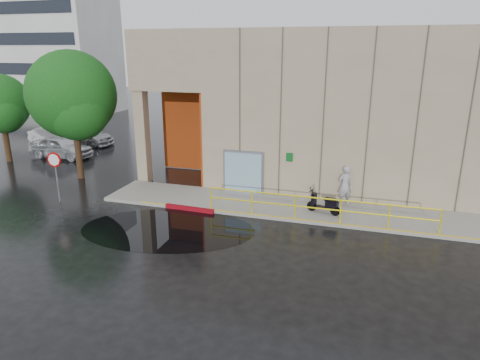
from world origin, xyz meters
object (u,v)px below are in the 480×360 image
object	(u,v)px
scooter	(324,199)
car_c	(80,135)
car_a	(61,147)
red_curb	(190,209)
person	(345,185)
car_b	(55,136)
stop_sign	(55,166)
tree_near	(73,99)
tree_far	(1,106)

from	to	relation	value
scooter	car_c	size ratio (longest dim) A/B	0.30
car_a	car_c	bearing A→B (deg)	20.38
red_curb	car_a	xyz separation A→B (m)	(-12.19, 6.59, 0.65)
red_curb	car_c	bearing A→B (deg)	142.49
person	car_c	world-z (taller)	person
car_a	car_b	distance (m)	4.52
red_curb	car_b	distance (m)	18.23
car_c	person	bearing A→B (deg)	-116.41
stop_sign	car_b	size ratio (longest dim) A/B	0.58
car_b	tree_near	distance (m)	10.92
car_a	tree_near	distance (m)	6.85
person	tree_near	xyz separation A→B (m)	(-14.55, 0.45, 3.42)
red_curb	car_b	xyz separation A→B (m)	(-15.33, 9.85, 0.61)
stop_sign	car_b	distance (m)	13.83
scooter	car_c	bearing A→B (deg)	170.72
car_c	tree_far	xyz separation A→B (m)	(-1.22, -5.64, 2.89)
person	red_curb	bearing A→B (deg)	-13.63
stop_sign	car_a	distance (m)	9.34
car_c	tree_far	world-z (taller)	tree_far
red_curb	car_b	world-z (taller)	car_b
scooter	tree_near	bearing A→B (deg)	-171.16
scooter	tree_far	world-z (taller)	tree_far
car_a	car_c	distance (m)	3.99
person	car_a	xyz separation A→B (m)	(-18.90, 4.18, -0.35)
car_b	car_c	size ratio (longest dim) A/B	0.81
car_b	tree_far	bearing A→B (deg)	-165.55
scooter	car_b	size ratio (longest dim) A/B	0.37
scooter	car_b	bearing A→B (deg)	173.83
person	scooter	distance (m)	1.59
tree_far	car_b	bearing A→B (deg)	96.79
car_b	car_c	bearing A→B (deg)	-66.79
stop_sign	car_b	world-z (taller)	stop_sign
car_a	scooter	bearing A→B (deg)	-105.77
scooter	red_curb	distance (m)	6.07
car_b	car_a	bearing A→B (deg)	-128.45
person	tree_far	world-z (taller)	tree_far
red_curb	tree_far	distance (m)	15.86
person	car_c	xyz separation A→B (m)	(-20.21, 7.95, -0.33)
stop_sign	car_c	size ratio (longest dim) A/B	0.48
person	car_a	size ratio (longest dim) A/B	0.43
tree_near	stop_sign	bearing A→B (deg)	-69.37
stop_sign	person	bearing A→B (deg)	31.03
car_b	car_c	distance (m)	1.90
stop_sign	car_a	xyz separation A→B (m)	(-5.70, 7.32, -1.07)
car_c	tree_near	size ratio (longest dim) A/B	0.73
tree_near	scooter	bearing A→B (deg)	-7.47
person	red_curb	size ratio (longest dim) A/B	0.78
stop_sign	red_curb	size ratio (longest dim) A/B	1.03
person	car_c	size ratio (longest dim) A/B	0.36
scooter	red_curb	size ratio (longest dim) A/B	0.66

